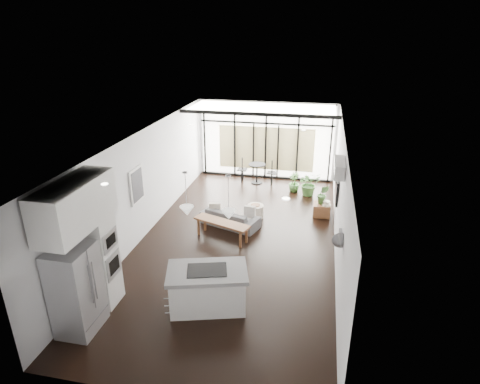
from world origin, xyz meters
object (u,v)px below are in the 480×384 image
at_px(fridge, 76,290).
at_px(milk_can, 326,209).
at_px(island, 208,288).
at_px(sofa, 230,215).
at_px(console_bench, 222,230).
at_px(tv, 337,188).
at_px(pouf, 255,211).

distance_m(fridge, milk_can, 7.24).
distance_m(island, fridge, 2.41).
relative_size(sofa, console_bench, 1.07).
xyz_separation_m(fridge, console_bench, (1.71, 3.85, -0.60)).
height_order(sofa, tv, tv).
bearing_deg(pouf, island, -93.18).
relative_size(island, console_bench, 1.00).
distance_m(console_bench, milk_can, 3.27).
bearing_deg(fridge, pouf, 66.06).
bearing_deg(sofa, console_bench, 106.53).
bearing_deg(pouf, milk_can, 12.03).
bearing_deg(sofa, tv, -156.66).
distance_m(fridge, pouf, 5.84).
relative_size(console_bench, milk_can, 3.03).
height_order(console_bench, milk_can, milk_can).
bearing_deg(tv, milk_can, 103.32).
distance_m(island, pouf, 4.24).
relative_size(island, pouf, 3.22).
bearing_deg(console_bench, tv, 39.14).
height_order(sofa, milk_can, sofa).
height_order(pouf, milk_can, milk_can).
xyz_separation_m(sofa, milk_can, (2.64, 1.09, -0.07)).
bearing_deg(console_bench, milk_can, 55.21).
bearing_deg(island, console_bench, 82.62).
height_order(fridge, milk_can, fridge).
xyz_separation_m(milk_can, tv, (0.21, -0.89, 1.04)).
bearing_deg(milk_can, fridge, -127.37).
bearing_deg(island, pouf, 70.99).
distance_m(sofa, console_bench, 0.80).
relative_size(sofa, pouf, 3.46).
distance_m(fridge, sofa, 4.99).
bearing_deg(pouf, sofa, -132.76).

